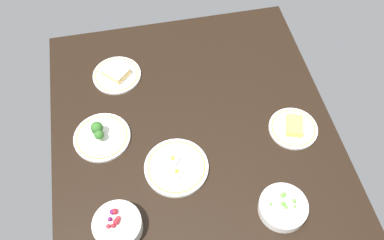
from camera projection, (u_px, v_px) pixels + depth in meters
The scene contains 7 objects.
dining_table at pixel (192, 126), 157.72cm from camera, with size 111.20×104.75×4.00cm, color black.
plate_cheese at pixel (293, 128), 153.56cm from camera, with size 18.11×18.11×3.91cm.
bowl_berries at pixel (118, 225), 130.84cm from camera, with size 15.68×15.68×7.41cm.
plate_sandwich at pixel (117, 74), 167.65cm from camera, with size 19.45×19.45×4.22cm.
plate_eggs at pixel (176, 167), 144.56cm from camera, with size 22.55×22.55×4.63cm.
plate_broccoli at pixel (101, 135), 151.09cm from camera, with size 20.81×20.81×7.78cm.
bowl_peas at pixel (283, 207), 135.08cm from camera, with size 16.16×16.16×5.47cm.
Camera 1 is at (-83.56, 16.93, 134.70)cm, focal length 38.68 mm.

